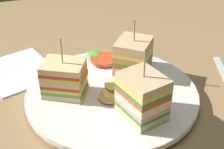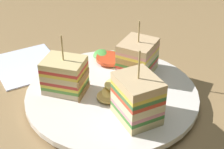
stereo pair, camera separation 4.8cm
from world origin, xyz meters
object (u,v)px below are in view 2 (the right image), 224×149
(sandwich_wedge_0, at_px, (138,57))
(napkin, at_px, (27,64))
(sandwich_wedge_2, at_px, (137,99))
(sandwich_wedge_1, at_px, (65,75))
(plate, at_px, (112,94))
(chip_pile, at_px, (113,91))

(sandwich_wedge_0, distance_m, napkin, 0.21)
(sandwich_wedge_0, height_order, sandwich_wedge_2, sandwich_wedge_2)
(sandwich_wedge_0, distance_m, sandwich_wedge_2, 0.12)
(sandwich_wedge_0, relative_size, sandwich_wedge_1, 0.98)
(sandwich_wedge_0, bearing_deg, sandwich_wedge_1, -36.92)
(plate, height_order, chip_pile, chip_pile)
(chip_pile, xyz_separation_m, napkin, (0.14, 0.13, -0.02))
(sandwich_wedge_0, height_order, napkin, sandwich_wedge_0)
(napkin, bearing_deg, plate, -134.54)
(sandwich_wedge_0, xyz_separation_m, sandwich_wedge_2, (-0.12, 0.03, 0.00))
(sandwich_wedge_2, height_order, chip_pile, sandwich_wedge_2)
(napkin, bearing_deg, sandwich_wedge_0, -114.08)
(sandwich_wedge_1, relative_size, sandwich_wedge_2, 0.89)
(sandwich_wedge_2, bearing_deg, chip_pile, 4.53)
(chip_pile, relative_size, napkin, 0.52)
(sandwich_wedge_1, xyz_separation_m, sandwich_wedge_2, (-0.08, -0.09, 0.01))
(plate, distance_m, napkin, 0.19)
(sandwich_wedge_0, bearing_deg, chip_pile, -3.48)
(sandwich_wedge_1, height_order, chip_pile, sandwich_wedge_1)
(sandwich_wedge_0, relative_size, sandwich_wedge_2, 0.88)
(sandwich_wedge_1, bearing_deg, napkin, 145.97)
(sandwich_wedge_1, bearing_deg, plate, 13.42)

